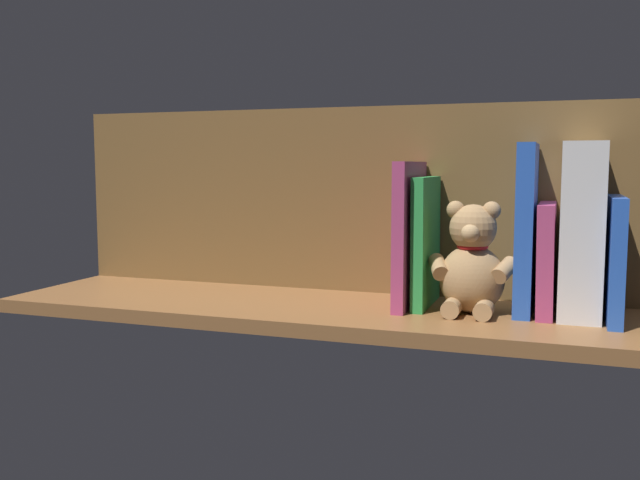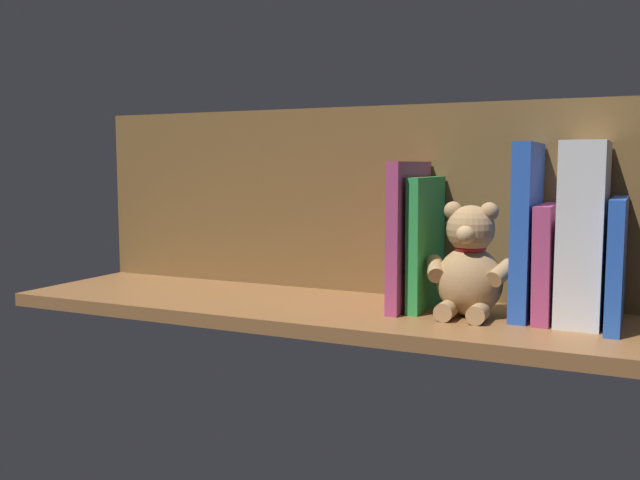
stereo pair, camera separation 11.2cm
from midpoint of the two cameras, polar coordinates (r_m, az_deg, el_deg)
The scene contains 9 objects.
ground_plane at distance 113.77cm, azimuth -2.83°, elevation -5.73°, with size 103.81×29.86×2.20cm, color brown.
shelf_back_panel at distance 123.33cm, azimuth -0.64°, elevation 3.29°, with size 103.81×1.50×32.34cm, color brown.
book_0 at distance 106.82cm, azimuth 20.20°, elevation -1.42°, with size 2.02×17.15×17.84cm, color blue.
dictionary_thick_white at distance 107.46cm, azimuth 17.83°, elevation 0.78°, with size 5.98×14.89×25.59cm, color silver.
book_1 at distance 108.33cm, azimuth 15.24°, elevation -1.48°, with size 2.38×14.77×16.64cm, color #B23F72.
book_2 at distance 108.30cm, azimuth 13.70°, elevation 0.92°, with size 2.55×14.39×25.51cm, color blue.
teddy_bear at distance 106.10cm, azimuth 9.39°, elevation -1.97°, with size 13.75×10.69×16.94cm.
book_3 at distance 110.81cm, azimuth 5.82°, elevation -0.14°, with size 1.91×14.95×20.45cm, color green.
book_4 at distance 110.41cm, azimuth 4.46°, elevation 0.47°, with size 1.90×16.78×22.82cm, color #B23F72.
Camera 1 is at (-37.11, 105.15, 22.19)cm, focal length 39.17 mm.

